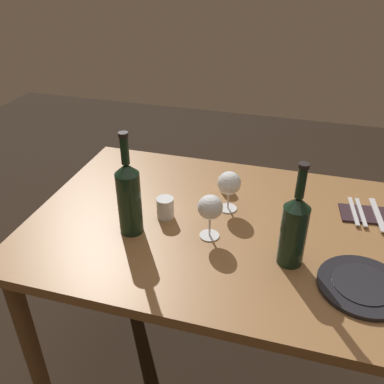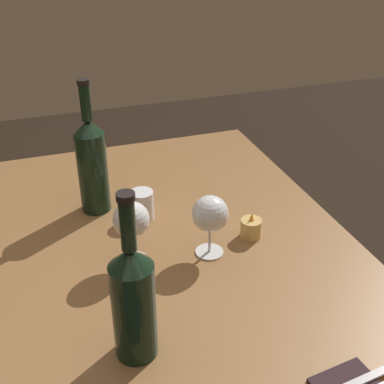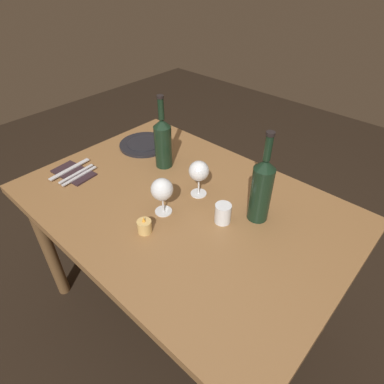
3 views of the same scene
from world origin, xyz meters
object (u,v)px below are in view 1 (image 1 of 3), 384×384
at_px(wine_glass_right, 210,208).
at_px(table_knife, 378,214).
at_px(wine_bottle_second, 294,228).
at_px(votive_candle, 227,186).
at_px(folded_napkin, 368,215).
at_px(wine_glass_left, 229,184).
at_px(wine_bottle, 129,197).
at_px(dinner_plate, 363,286).
at_px(water_tumbler, 165,209).
at_px(fork_outer, 354,211).
at_px(fork_inner, 361,212).

relative_size(wine_glass_right, table_knife, 0.73).
bearing_deg(wine_bottle_second, votive_candle, 127.35).
bearing_deg(folded_napkin, wine_glass_left, -169.06).
bearing_deg(wine_bottle, dinner_plate, -5.47).
bearing_deg(dinner_plate, wine_bottle_second, 164.64).
bearing_deg(water_tumbler, wine_bottle, -127.71).
bearing_deg(wine_glass_left, votive_candle, 103.77).
bearing_deg(folded_napkin, table_knife, 0.00).
relative_size(water_tumbler, folded_napkin, 0.38).
relative_size(wine_bottle, folded_napkin, 1.77).
height_order(folded_napkin, table_knife, table_knife).
bearing_deg(folded_napkin, water_tumbler, -163.35).
relative_size(wine_bottle_second, table_knife, 1.58).
xyz_separation_m(wine_glass_left, table_knife, (0.52, 0.09, -0.09)).
height_order(wine_glass_right, fork_outer, wine_glass_right).
height_order(water_tumbler, table_knife, water_tumbler).
bearing_deg(fork_inner, table_knife, 0.00).
bearing_deg(fork_outer, dinner_plate, -88.76).
bearing_deg(table_knife, water_tumbler, -164.02).
height_order(wine_glass_right, dinner_plate, wine_glass_right).
relative_size(dinner_plate, folded_napkin, 1.24).
relative_size(wine_glass_left, wine_bottle_second, 0.45).
distance_m(water_tumbler, dinner_plate, 0.67).
bearing_deg(wine_glass_right, fork_inner, 28.93).
height_order(wine_glass_left, dinner_plate, wine_glass_left).
bearing_deg(dinner_plate, wine_glass_left, 147.14).
bearing_deg(votive_candle, wine_glass_left, -76.23).
bearing_deg(fork_inner, fork_outer, 180.00).
bearing_deg(folded_napkin, wine_glass_right, -152.27).
xyz_separation_m(wine_bottle_second, fork_inner, (0.22, 0.32, -0.11)).
relative_size(wine_glass_left, votive_candle, 2.24).
relative_size(water_tumbler, votive_candle, 1.14).
relative_size(dinner_plate, fork_outer, 1.39).
bearing_deg(wine_bottle_second, folded_napkin, 52.46).
relative_size(wine_bottle, dinner_plate, 1.42).
relative_size(votive_candle, dinner_plate, 0.27).
height_order(votive_candle, folded_napkin, votive_candle).
bearing_deg(wine_glass_left, folded_napkin, 10.94).
xyz_separation_m(wine_glass_right, wine_bottle_second, (0.26, -0.06, 0.01)).
bearing_deg(water_tumbler, table_knife, 15.98).
bearing_deg(wine_bottle_second, water_tumbler, 164.79).
xyz_separation_m(wine_bottle_second, table_knife, (0.28, 0.32, -0.11)).
height_order(wine_bottle, fork_outer, wine_bottle).
bearing_deg(water_tumbler, votive_candle, 53.39).
bearing_deg(votive_candle, dinner_plate, -40.60).
relative_size(wine_glass_right, votive_candle, 2.31).
relative_size(wine_glass_left, folded_napkin, 0.75).
distance_m(wine_glass_left, wine_bottle, 0.36).
bearing_deg(dinner_plate, votive_candle, 139.40).
bearing_deg(fork_outer, wine_glass_right, -149.78).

